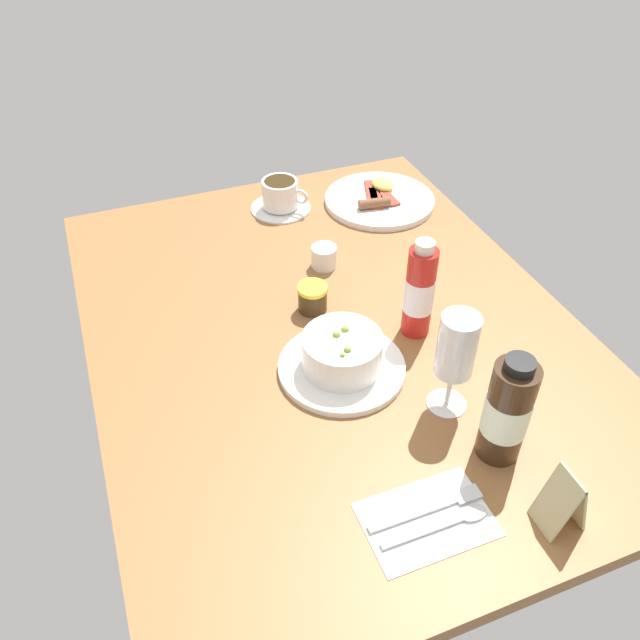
{
  "coord_description": "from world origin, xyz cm",
  "views": [
    {
      "loc": [
        80.91,
        -33.5,
        75.47
      ],
      "look_at": [
        3.11,
        -3.44,
        4.59
      ],
      "focal_mm": 36.24,
      "sensor_mm": 36.0,
      "label": 1
    }
  ],
  "objects_px": {
    "wine_glass": "(456,350)",
    "jam_jar": "(313,298)",
    "sauce_bottle_brown": "(507,411)",
    "breakfast_plate": "(379,199)",
    "coffee_cup": "(281,196)",
    "menu_card": "(564,499)",
    "porridge_bowl": "(342,355)",
    "sauce_bottle_red": "(419,292)",
    "cutlery_setting": "(431,518)",
    "creamer_jug": "(324,256)"
  },
  "relations": [
    {
      "from": "cutlery_setting",
      "to": "breakfast_plate",
      "type": "xyz_separation_m",
      "value": [
        -0.77,
        0.29,
        0.01
      ]
    },
    {
      "from": "porridge_bowl",
      "to": "sauce_bottle_red",
      "type": "distance_m",
      "value": 0.17
    },
    {
      "from": "jam_jar",
      "to": "sauce_bottle_red",
      "type": "relative_size",
      "value": 0.3
    },
    {
      "from": "porridge_bowl",
      "to": "menu_card",
      "type": "relative_size",
      "value": 2.16
    },
    {
      "from": "wine_glass",
      "to": "breakfast_plate",
      "type": "bearing_deg",
      "value": 164.55
    },
    {
      "from": "coffee_cup",
      "to": "sauce_bottle_brown",
      "type": "height_order",
      "value": "sauce_bottle_brown"
    },
    {
      "from": "coffee_cup",
      "to": "breakfast_plate",
      "type": "relative_size",
      "value": 0.54
    },
    {
      "from": "wine_glass",
      "to": "porridge_bowl",
      "type": "bearing_deg",
      "value": -135.91
    },
    {
      "from": "coffee_cup",
      "to": "breakfast_plate",
      "type": "xyz_separation_m",
      "value": [
        0.05,
        0.22,
        -0.02
      ]
    },
    {
      "from": "cutlery_setting",
      "to": "jam_jar",
      "type": "bearing_deg",
      "value": 178.92
    },
    {
      "from": "wine_glass",
      "to": "jam_jar",
      "type": "bearing_deg",
      "value": -159.02
    },
    {
      "from": "jam_jar",
      "to": "sauce_bottle_brown",
      "type": "relative_size",
      "value": 0.31
    },
    {
      "from": "breakfast_plate",
      "to": "menu_card",
      "type": "xyz_separation_m",
      "value": [
        0.84,
        -0.14,
        0.04
      ]
    },
    {
      "from": "menu_card",
      "to": "sauce_bottle_brown",
      "type": "bearing_deg",
      "value": -176.3
    },
    {
      "from": "creamer_jug",
      "to": "menu_card",
      "type": "bearing_deg",
      "value": 6.49
    },
    {
      "from": "cutlery_setting",
      "to": "breakfast_plate",
      "type": "distance_m",
      "value": 0.83
    },
    {
      "from": "creamer_jug",
      "to": "sauce_bottle_red",
      "type": "height_order",
      "value": "sauce_bottle_red"
    },
    {
      "from": "porridge_bowl",
      "to": "wine_glass",
      "type": "relative_size",
      "value": 1.2
    },
    {
      "from": "wine_glass",
      "to": "coffee_cup",
      "type": "bearing_deg",
      "value": -175.33
    },
    {
      "from": "sauce_bottle_brown",
      "to": "breakfast_plate",
      "type": "xyz_separation_m",
      "value": [
        -0.71,
        0.14,
        -0.08
      ]
    },
    {
      "from": "coffee_cup",
      "to": "menu_card",
      "type": "height_order",
      "value": "menu_card"
    },
    {
      "from": "coffee_cup",
      "to": "sauce_bottle_brown",
      "type": "bearing_deg",
      "value": 5.73
    },
    {
      "from": "sauce_bottle_red",
      "to": "menu_card",
      "type": "distance_m",
      "value": 0.41
    },
    {
      "from": "jam_jar",
      "to": "breakfast_plate",
      "type": "distance_m",
      "value": 0.41
    },
    {
      "from": "breakfast_plate",
      "to": "sauce_bottle_red",
      "type": "bearing_deg",
      "value": -17.07
    },
    {
      "from": "porridge_bowl",
      "to": "cutlery_setting",
      "type": "xyz_separation_m",
      "value": [
        0.3,
        0.0,
        -0.03
      ]
    },
    {
      "from": "porridge_bowl",
      "to": "sauce_bottle_brown",
      "type": "bearing_deg",
      "value": 32.13
    },
    {
      "from": "breakfast_plate",
      "to": "menu_card",
      "type": "distance_m",
      "value": 0.85
    },
    {
      "from": "wine_glass",
      "to": "sauce_bottle_brown",
      "type": "distance_m",
      "value": 0.11
    },
    {
      "from": "porridge_bowl",
      "to": "cutlery_setting",
      "type": "height_order",
      "value": "porridge_bowl"
    },
    {
      "from": "cutlery_setting",
      "to": "creamer_jug",
      "type": "bearing_deg",
      "value": 172.35
    },
    {
      "from": "sauce_bottle_brown",
      "to": "wine_glass",
      "type": "bearing_deg",
      "value": -167.86
    },
    {
      "from": "porridge_bowl",
      "to": "menu_card",
      "type": "distance_m",
      "value": 0.39
    },
    {
      "from": "coffee_cup",
      "to": "creamer_jug",
      "type": "height_order",
      "value": "coffee_cup"
    },
    {
      "from": "jam_jar",
      "to": "menu_card",
      "type": "relative_size",
      "value": 0.57
    },
    {
      "from": "breakfast_plate",
      "to": "coffee_cup",
      "type": "bearing_deg",
      "value": -103.85
    },
    {
      "from": "creamer_jug",
      "to": "sauce_bottle_red",
      "type": "bearing_deg",
      "value": 17.94
    },
    {
      "from": "cutlery_setting",
      "to": "jam_jar",
      "type": "distance_m",
      "value": 0.47
    },
    {
      "from": "wine_glass",
      "to": "breakfast_plate",
      "type": "xyz_separation_m",
      "value": [
        -0.6,
        0.17,
        -0.11
      ]
    },
    {
      "from": "coffee_cup",
      "to": "jam_jar",
      "type": "xyz_separation_m",
      "value": [
        0.36,
        -0.06,
        -0.01
      ]
    },
    {
      "from": "porridge_bowl",
      "to": "creamer_jug",
      "type": "relative_size",
      "value": 3.67
    },
    {
      "from": "coffee_cup",
      "to": "wine_glass",
      "type": "distance_m",
      "value": 0.66
    },
    {
      "from": "coffee_cup",
      "to": "cutlery_setting",
      "type": "bearing_deg",
      "value": -4.71
    },
    {
      "from": "porridge_bowl",
      "to": "jam_jar",
      "type": "bearing_deg",
      "value": 176.09
    },
    {
      "from": "porridge_bowl",
      "to": "sauce_bottle_red",
      "type": "relative_size",
      "value": 1.13
    },
    {
      "from": "sauce_bottle_red",
      "to": "breakfast_plate",
      "type": "relative_size",
      "value": 0.74
    },
    {
      "from": "creamer_jug",
      "to": "jam_jar",
      "type": "height_order",
      "value": "jam_jar"
    },
    {
      "from": "porridge_bowl",
      "to": "coffee_cup",
      "type": "distance_m",
      "value": 0.53
    },
    {
      "from": "creamer_jug",
      "to": "breakfast_plate",
      "type": "bearing_deg",
      "value": 131.7
    },
    {
      "from": "coffee_cup",
      "to": "jam_jar",
      "type": "relative_size",
      "value": 2.43
    }
  ]
}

